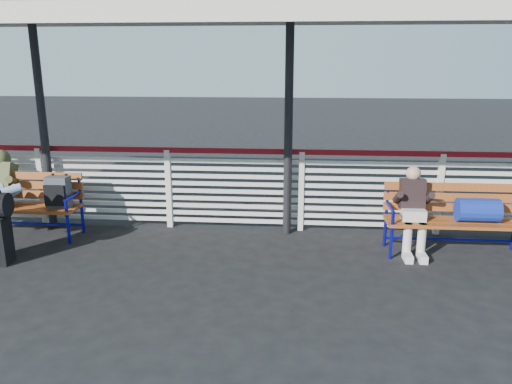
{
  "coord_description": "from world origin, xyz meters",
  "views": [
    {
      "loc": [
        1.93,
        -5.29,
        2.48
      ],
      "look_at": [
        1.4,
        1.0,
        0.82
      ],
      "focal_mm": 35.0,
      "sensor_mm": 36.0,
      "label": 1
    }
  ],
  "objects": [
    {
      "name": "ground",
      "position": [
        0.0,
        0.0,
        0.0
      ],
      "size": [
        60.0,
        60.0,
        0.0
      ],
      "primitive_type": "plane",
      "color": "black",
      "rests_on": "ground"
    },
    {
      "name": "fence",
      "position": [
        0.0,
        1.9,
        0.66
      ],
      "size": [
        12.08,
        0.08,
        1.24
      ],
      "color": "silver",
      "rests_on": "ground"
    },
    {
      "name": "canopy",
      "position": [
        -0.0,
        0.87,
        3.04
      ],
      "size": [
        12.6,
        3.6,
        3.16
      ],
      "color": "silver",
      "rests_on": "ground"
    },
    {
      "name": "bench_left",
      "position": [
        -1.88,
        1.32,
        0.59
      ],
      "size": [
        1.8,
        0.56,
        0.92
      ],
      "color": "#A55620",
      "rests_on": "ground"
    },
    {
      "name": "bench_right",
      "position": [
        4.11,
        1.12,
        0.58
      ],
      "size": [
        1.8,
        0.56,
        0.92
      ],
      "color": "#A55620",
      "rests_on": "ground"
    },
    {
      "name": "companion_person",
      "position": [
        3.46,
        1.1,
        0.6
      ],
      "size": [
        0.32,
        0.66,
        1.15
      ],
      "color": "beige",
      "rests_on": "ground"
    }
  ]
}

